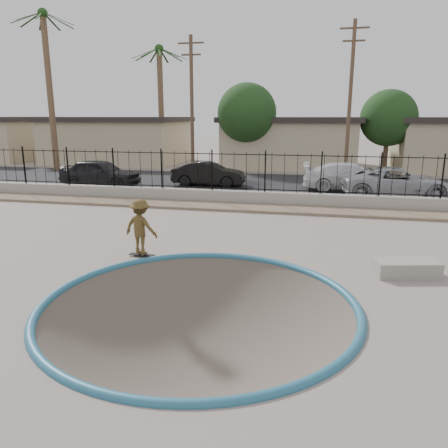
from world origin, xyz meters
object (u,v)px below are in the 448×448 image
Objects in this scene: skateboard at (142,255)px; car_d at (397,182)px; concrete_ledge at (406,268)px; skater at (141,230)px; car_c at (351,177)px; car_a at (100,173)px; car_b at (209,174)px.

skateboard is 0.15× the size of car_d.
concrete_ledge is at bearing 167.09° from car_d.
skater is 0.31× the size of car_c.
skater is 7.32m from concrete_ledge.
concrete_ledge is at bearing -178.70° from car_c.
skater is at bearing -145.22° from car_a.
skateboard is 13.20m from car_b.
skater is 14.47m from car_d.
skateboard is at bearing -175.94° from car_b.
skateboard is at bearing 165.44° from skater.
car_c is (6.67, 13.12, -0.02)m from skater.
skater reaches higher than car_d.
skateboard is (0.00, -0.00, -0.75)m from skater.
car_b reaches higher than skateboard.
skateboard is 14.73m from car_c.
car_c is at bearing -104.94° from skater.
car_a is (-7.36, 11.52, 0.02)m from skater.
concrete_ledge is 18.64m from car_a.
car_a is 1.10× the size of car_b.
car_c reaches higher than car_b.
skateboard is 14.49m from car_d.
skater is at bearing -175.94° from car_b.
skateboard is at bearing 137.09° from car_d.
car_a reaches higher than car_d.
skater reaches higher than car_a.
car_a is at bearing -45.43° from skater.
concrete_ledge is 15.70m from car_b.
car_c is (8.00, -0.00, 0.06)m from car_b.
concrete_ledge is 13.13m from car_c.
skater reaches higher than concrete_ledge.
concrete_ledge is 0.30× the size of car_d.
car_c is at bearing 46.96° from car_d.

